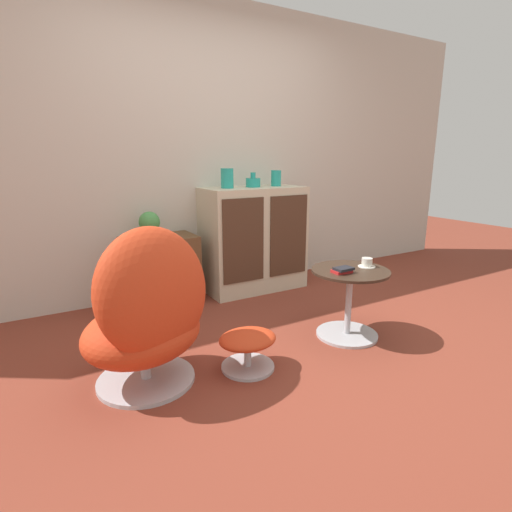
{
  "coord_description": "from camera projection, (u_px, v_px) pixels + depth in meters",
  "views": [
    {
      "loc": [
        -1.53,
        -1.85,
        1.26
      ],
      "look_at": [
        -0.11,
        0.58,
        0.55
      ],
      "focal_mm": 28.0,
      "sensor_mm": 36.0,
      "label": 1
    }
  ],
  "objects": [
    {
      "name": "ottoman",
      "position": [
        248.0,
        344.0,
        2.39
      ],
      "size": [
        0.36,
        0.32,
        0.24
      ],
      "color": "#B7B7BC",
      "rests_on": "ground_plane"
    },
    {
      "name": "book_stack",
      "position": [
        343.0,
        270.0,
        2.68
      ],
      "size": [
        0.13,
        0.1,
        0.04
      ],
      "color": "red",
      "rests_on": "coffee_table"
    },
    {
      "name": "egg_chair",
      "position": [
        149.0,
        314.0,
        2.15
      ],
      "size": [
        0.87,
        0.84,
        0.93
      ],
      "color": "#B7B7BC",
      "rests_on": "ground_plane"
    },
    {
      "name": "potted_plant",
      "position": [
        149.0,
        223.0,
        3.31
      ],
      "size": [
        0.17,
        0.17,
        0.22
      ],
      "color": "#4C4C51",
      "rests_on": "tv_console"
    },
    {
      "name": "vase_inner_right",
      "position": [
        276.0,
        178.0,
        3.79
      ],
      "size": [
        0.1,
        0.1,
        0.15
      ],
      "color": "teal",
      "rests_on": "sideboard"
    },
    {
      "name": "coffee_table",
      "position": [
        349.0,
        299.0,
        2.81
      ],
      "size": [
        0.54,
        0.54,
        0.49
      ],
      "color": "#B7B7BC",
      "rests_on": "ground_plane"
    },
    {
      "name": "vase_inner_left",
      "position": [
        253.0,
        182.0,
        3.67
      ],
      "size": [
        0.13,
        0.13,
        0.13
      ],
      "color": "teal",
      "rests_on": "sideboard"
    },
    {
      "name": "ground_plane",
      "position": [
        315.0,
        354.0,
        2.6
      ],
      "size": [
        12.0,
        12.0,
        0.0
      ],
      "primitive_type": "plane",
      "color": "brown"
    },
    {
      "name": "vase_leftmost",
      "position": [
        227.0,
        178.0,
        3.53
      ],
      "size": [
        0.11,
        0.11,
        0.17
      ],
      "color": "teal",
      "rests_on": "sideboard"
    },
    {
      "name": "tv_console",
      "position": [
        161.0,
        270.0,
        3.45
      ],
      "size": [
        0.61,
        0.39,
        0.59
      ],
      "color": "brown",
      "rests_on": "ground_plane"
    },
    {
      "name": "teacup",
      "position": [
        367.0,
        263.0,
        2.82
      ],
      "size": [
        0.12,
        0.12,
        0.06
      ],
      "color": "silver",
      "rests_on": "coffee_table"
    },
    {
      "name": "sideboard",
      "position": [
        254.0,
        239.0,
        3.8
      ],
      "size": [
        0.95,
        0.48,
        0.98
      ],
      "color": "beige",
      "rests_on": "ground_plane"
    },
    {
      "name": "wall_back",
      "position": [
        208.0,
        151.0,
        3.67
      ],
      "size": [
        6.4,
        0.06,
        2.6
      ],
      "color": "beige",
      "rests_on": "ground_plane"
    }
  ]
}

